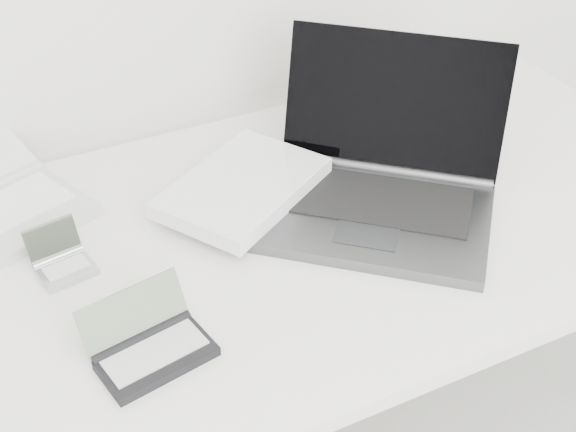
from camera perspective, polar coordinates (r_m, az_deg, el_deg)
name	(u,v)px	position (r m, az deg, el deg)	size (l,w,h in m)	color
desk	(293,247)	(1.44, 0.36, -2.20)	(1.60, 0.80, 0.73)	white
laptop_large	(334,184)	(1.44, 3.28, 2.28)	(0.67, 0.55, 0.27)	#505255
pda_silver	(62,262)	(1.37, -15.76, -3.15)	(0.10, 0.11, 0.07)	#B3B3B8
palmtop_charcoal	(150,346)	(1.19, -9.77, -9.12)	(0.18, 0.15, 0.09)	black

